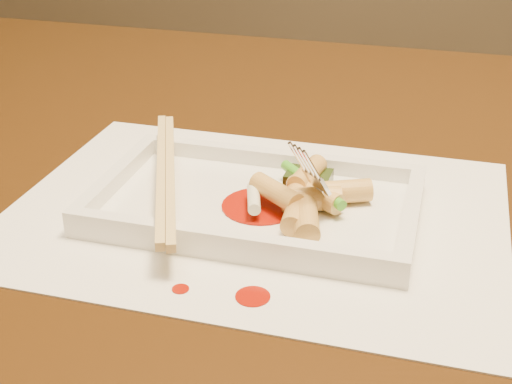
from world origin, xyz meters
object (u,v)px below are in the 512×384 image
(plate_base, at_px, (256,207))
(fork, at_px, (350,119))
(table, at_px, (245,263))
(placemat, at_px, (256,212))
(chopstick_a, at_px, (161,172))

(plate_base, relative_size, fork, 1.86)
(table, relative_size, placemat, 3.50)
(chopstick_a, bearing_deg, fork, 6.75)
(chopstick_a, height_order, fork, fork)
(table, xyz_separation_m, fork, (0.10, -0.06, 0.18))
(placemat, xyz_separation_m, plate_base, (0.00, -0.00, 0.00))
(plate_base, xyz_separation_m, fork, (0.07, 0.02, 0.08))
(placemat, relative_size, plate_base, 1.54)
(plate_base, xyz_separation_m, chopstick_a, (-0.08, 0.00, 0.02))
(chopstick_a, bearing_deg, placemat, 0.00)
(placemat, bearing_deg, chopstick_a, -180.00)
(table, distance_m, fork, 0.22)
(table, distance_m, plate_base, 0.13)
(table, xyz_separation_m, plate_base, (0.03, -0.07, 0.11))
(chopstick_a, xyz_separation_m, fork, (0.15, 0.02, 0.06))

